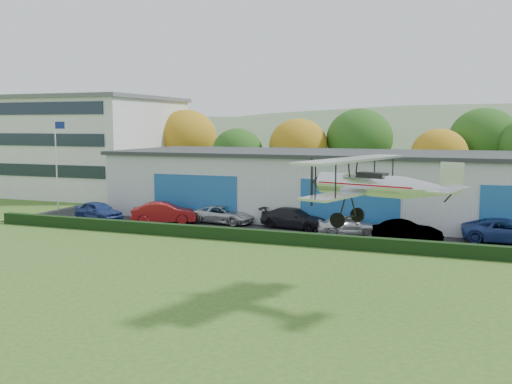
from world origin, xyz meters
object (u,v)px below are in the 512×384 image
(car_0, at_px, (98,211))
(car_1, at_px, (164,213))
(car_2, at_px, (223,214))
(car_4, at_px, (348,225))
(car_5, at_px, (407,231))
(biplane, at_px, (374,183))
(car_3, at_px, (294,218))
(office_block, at_px, (76,145))
(flagpole, at_px, (57,156))
(hangar, at_px, (364,185))
(car_6, at_px, (507,231))

(car_0, bearing_deg, car_1, -66.54)
(car_2, xyz_separation_m, car_4, (9.71, -1.32, 0.03))
(car_5, bearing_deg, biplane, 155.32)
(car_3, bearing_deg, car_4, -96.43)
(car_1, distance_m, car_3, 9.89)
(car_0, bearing_deg, biplane, -103.12)
(office_block, bearing_deg, car_2, -29.53)
(car_1, height_order, car_5, car_1)
(flagpole, relative_size, biplane, 1.06)
(biplane, bearing_deg, hangar, 117.57)
(office_block, distance_m, car_0, 21.31)
(car_2, relative_size, car_4, 1.18)
(car_6, bearing_deg, car_0, 91.32)
(hangar, bearing_deg, biplane, -79.25)
(car_0, xyz_separation_m, car_1, (5.45, 0.60, 0.05))
(flagpole, bearing_deg, office_block, 121.97)
(car_0, xyz_separation_m, car_6, (29.22, 1.79, 0.01))
(car_5, distance_m, biplane, 14.09)
(flagpole, xyz_separation_m, car_0, (5.81, -2.52, -3.99))
(car_2, distance_m, car_3, 5.61)
(flagpole, bearing_deg, car_1, -9.66)
(flagpole, bearing_deg, car_4, -3.78)
(flagpole, bearing_deg, car_2, -1.28)
(car_4, xyz_separation_m, biplane, (3.93, -14.45, 4.32))
(office_block, xyz_separation_m, biplane, (37.19, -29.11, -0.15))
(hangar, relative_size, car_4, 9.96)
(office_block, distance_m, flagpole, 15.33)
(car_2, height_order, car_4, car_4)
(hangar, height_order, car_4, hangar)
(hangar, height_order, car_5, hangar)
(hangar, relative_size, car_6, 7.54)
(car_3, bearing_deg, flagpole, 98.07)
(car_0, xyz_separation_m, car_5, (23.36, -0.18, -0.05))
(flagpole, bearing_deg, hangar, 13.51)
(flagpole, xyz_separation_m, car_2, (15.44, -0.34, -4.07))
(car_2, relative_size, car_6, 0.89)
(car_1, bearing_deg, biplane, -153.01)
(car_2, bearing_deg, hangar, -50.40)
(office_block, distance_m, car_6, 45.49)
(office_block, relative_size, car_6, 3.83)
(car_4, height_order, biplane, biplane)
(car_5, bearing_deg, office_block, 42.85)
(biplane, bearing_deg, car_6, 85.67)
(car_1, xyz_separation_m, car_2, (4.18, 1.57, -0.13))
(office_block, distance_m, biplane, 47.23)
(car_2, height_order, car_5, car_5)
(hangar, bearing_deg, car_2, -146.20)
(flagpole, xyz_separation_m, biplane, (29.08, -16.11, 0.28))
(car_1, bearing_deg, office_block, 27.94)
(car_6, bearing_deg, car_1, 90.67)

